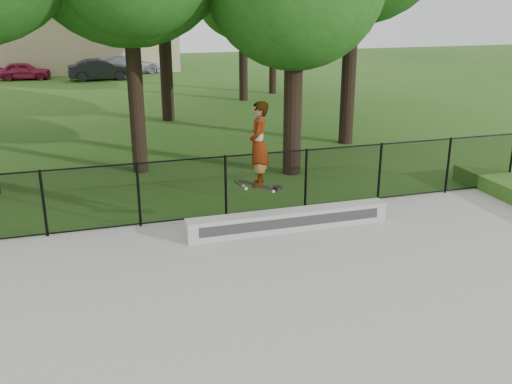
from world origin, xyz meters
TOP-DOWN VIEW (x-y plane):
  - ground at (0.00, 0.00)m, footprint 100.00×100.00m
  - concrete_slab at (0.00, 0.00)m, footprint 14.00×12.00m
  - grind_ledge at (1.13, 4.70)m, footprint 4.60×0.40m
  - car_a at (-6.42, 33.76)m, footprint 3.40×1.63m
  - car_b at (-1.69, 32.12)m, footprint 3.70×1.58m
  - car_c at (0.43, 35.06)m, footprint 4.18×2.36m
  - skater_airborne at (0.36, 4.49)m, footprint 0.81×0.75m
  - chainlink_fence at (0.00, 5.90)m, footprint 16.06×0.06m
  - distant_building at (-2.00, 38.00)m, footprint 12.40×6.40m

SIDE VIEW (x-z plane):
  - ground at x=0.00m, z-range 0.00..0.00m
  - concrete_slab at x=0.00m, z-range 0.00..0.06m
  - grind_ledge at x=1.13m, z-range 0.06..0.51m
  - car_a at x=-6.42m, z-range 0.00..1.13m
  - car_c at x=0.43m, z-range 0.00..1.25m
  - car_b at x=-1.69m, z-range 0.00..1.32m
  - chainlink_fence at x=0.00m, z-range 0.06..1.56m
  - skater_airborne at x=0.36m, z-range 1.11..3.08m
  - distant_building at x=-2.00m, z-range 0.01..4.31m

